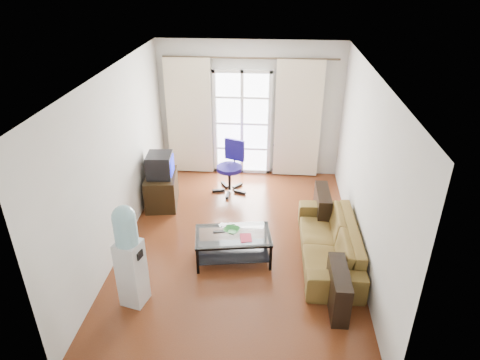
% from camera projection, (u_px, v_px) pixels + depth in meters
% --- Properties ---
extents(floor, '(5.20, 5.20, 0.00)m').
position_uv_depth(floor, '(239.00, 243.00, 6.79)').
color(floor, '#622F17').
rests_on(floor, ground).
extents(ceiling, '(5.20, 5.20, 0.00)m').
position_uv_depth(ceiling, '(239.00, 73.00, 5.54)').
color(ceiling, white).
rests_on(ceiling, wall_back).
extents(wall_back, '(3.60, 0.02, 2.70)m').
position_uv_depth(wall_back, '(250.00, 110.00, 8.46)').
color(wall_back, beige).
rests_on(wall_back, floor).
extents(wall_front, '(3.60, 0.02, 2.70)m').
position_uv_depth(wall_front, '(214.00, 291.00, 3.87)').
color(wall_front, beige).
rests_on(wall_front, floor).
extents(wall_left, '(0.02, 5.20, 2.70)m').
position_uv_depth(wall_left, '(117.00, 162.00, 6.29)').
color(wall_left, beige).
rests_on(wall_left, floor).
extents(wall_right, '(0.02, 5.20, 2.70)m').
position_uv_depth(wall_right, '(366.00, 171.00, 6.03)').
color(wall_right, beige).
rests_on(wall_right, floor).
extents(french_door, '(1.16, 0.06, 2.15)m').
position_uv_depth(french_door, '(242.00, 124.00, 8.55)').
color(french_door, white).
rests_on(french_door, wall_back).
extents(curtain_rod, '(3.30, 0.04, 0.04)m').
position_uv_depth(curtain_rod, '(250.00, 58.00, 7.89)').
color(curtain_rod, '#4C3F2D').
rests_on(curtain_rod, wall_back).
extents(curtain_left, '(0.90, 0.07, 2.35)m').
position_uv_depth(curtain_left, '(189.00, 117.00, 8.51)').
color(curtain_left, beige).
rests_on(curtain_left, curtain_rod).
extents(curtain_right, '(0.90, 0.07, 2.35)m').
position_uv_depth(curtain_right, '(298.00, 120.00, 8.35)').
color(curtain_right, beige).
rests_on(curtain_right, curtain_rod).
extents(radiator, '(0.64, 0.12, 0.64)m').
position_uv_depth(radiator, '(288.00, 160.00, 8.79)').
color(radiator, gray).
rests_on(radiator, floor).
extents(sofa, '(2.04, 0.84, 0.59)m').
position_uv_depth(sofa, '(329.00, 242.00, 6.33)').
color(sofa, brown).
rests_on(sofa, floor).
extents(coffee_table, '(1.18, 0.79, 0.45)m').
position_uv_depth(coffee_table, '(233.00, 243.00, 6.30)').
color(coffee_table, silver).
rests_on(coffee_table, floor).
extents(bowl, '(0.40, 0.40, 0.06)m').
position_uv_depth(bowl, '(232.00, 230.00, 6.27)').
color(bowl, '#37975A').
rests_on(bowl, coffee_table).
extents(book, '(0.23, 0.27, 0.02)m').
position_uv_depth(book, '(240.00, 238.00, 6.12)').
color(book, '#A71514').
rests_on(book, coffee_table).
extents(remote, '(0.18, 0.08, 0.02)m').
position_uv_depth(remote, '(219.00, 232.00, 6.27)').
color(remote, black).
rests_on(remote, coffee_table).
extents(tv_stand, '(0.65, 0.87, 0.59)m').
position_uv_depth(tv_stand, '(162.00, 190.00, 7.74)').
color(tv_stand, black).
rests_on(tv_stand, floor).
extents(crt_tv, '(0.49, 0.49, 0.42)m').
position_uv_depth(crt_tv, '(159.00, 165.00, 7.48)').
color(crt_tv, black).
rests_on(crt_tv, tv_stand).
extents(task_chair, '(0.88, 0.88, 1.00)m').
position_uv_depth(task_chair, '(230.00, 177.00, 8.19)').
color(task_chair, black).
rests_on(task_chair, floor).
extents(water_cooler, '(0.36, 0.36, 1.45)m').
position_uv_depth(water_cooler, '(129.00, 254.00, 5.30)').
color(water_cooler, silver).
rests_on(water_cooler, floor).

